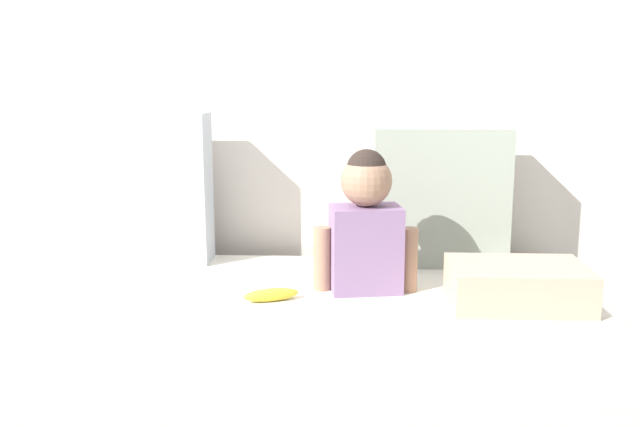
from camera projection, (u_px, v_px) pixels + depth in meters
name	position (u px, v px, depth m)	size (l,w,h in m)	color
ground_plane	(277.00, 416.00, 2.28)	(12.00, 12.00, 0.00)	#B2ADA3
back_wall	(289.00, 59.00, 2.62)	(5.23, 0.10, 2.35)	silver
couch	(276.00, 355.00, 2.24)	(2.03, 0.88, 0.44)	beige
throw_pillow_left	(132.00, 188.00, 2.50)	(0.57, 0.16, 0.54)	#B2BCC6
throw_pillow_right	(440.00, 197.00, 2.46)	(0.48, 0.16, 0.49)	#99A393
toddler	(366.00, 223.00, 2.16)	(0.33, 0.19, 0.45)	gray
banana	(271.00, 295.00, 2.08)	(0.17, 0.04, 0.04)	yellow
folded_blanket	(517.00, 285.00, 2.05)	(0.40, 0.28, 0.12)	tan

